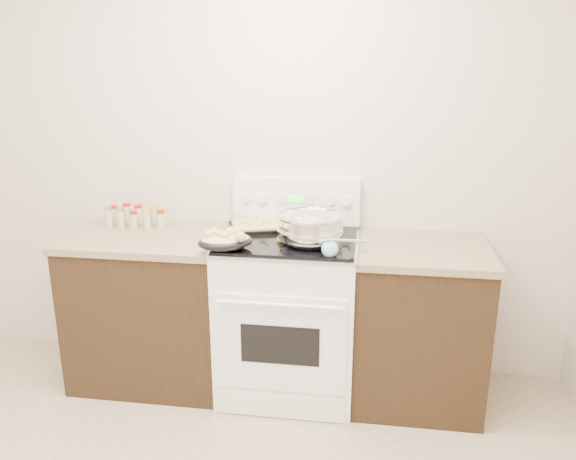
# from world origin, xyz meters

# --- Properties ---
(room_shell) EXTENTS (4.10, 3.60, 2.75)m
(room_shell) POSITION_xyz_m (0.00, 0.00, 1.70)
(room_shell) COLOR beige
(room_shell) RESTS_ON ground
(counter_left) EXTENTS (0.93, 0.67, 0.92)m
(counter_left) POSITION_xyz_m (-0.48, 1.43, 0.46)
(counter_left) COLOR black
(counter_left) RESTS_ON ground
(counter_right) EXTENTS (0.73, 0.67, 0.92)m
(counter_right) POSITION_xyz_m (1.08, 1.43, 0.46)
(counter_right) COLOR black
(counter_right) RESTS_ON ground
(kitchen_range) EXTENTS (0.78, 0.73, 1.22)m
(kitchen_range) POSITION_xyz_m (0.35, 1.42, 0.49)
(kitchen_range) COLOR white
(kitchen_range) RESTS_ON ground
(mixing_bowl) EXTENTS (0.47, 0.47, 0.21)m
(mixing_bowl) POSITION_xyz_m (0.48, 1.33, 1.03)
(mixing_bowl) COLOR silver
(mixing_bowl) RESTS_ON kitchen_range
(roasting_pan) EXTENTS (0.35, 0.30, 0.12)m
(roasting_pan) POSITION_xyz_m (0.05, 1.16, 0.99)
(roasting_pan) COLOR black
(roasting_pan) RESTS_ON kitchen_range
(baking_sheet) EXTENTS (0.43, 0.36, 0.06)m
(baking_sheet) POSITION_xyz_m (0.17, 1.57, 0.96)
(baking_sheet) COLOR black
(baking_sheet) RESTS_ON kitchen_range
(wooden_spoon) EXTENTS (0.18, 0.19, 0.04)m
(wooden_spoon) POSITION_xyz_m (0.34, 1.36, 0.95)
(wooden_spoon) COLOR tan
(wooden_spoon) RESTS_ON kitchen_range
(blue_ladle) EXTENTS (0.24, 0.21, 0.11)m
(blue_ladle) POSITION_xyz_m (0.61, 1.15, 0.98)
(blue_ladle) COLOR #7FB2BE
(blue_ladle) RESTS_ON kitchen_range
(spice_jars) EXTENTS (0.38, 0.14, 0.13)m
(spice_jars) POSITION_xyz_m (-0.61, 1.59, 0.98)
(spice_jars) COLOR #BFB28C
(spice_jars) RESTS_ON counter_left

